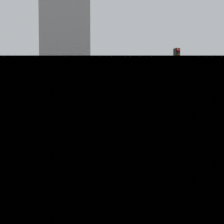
% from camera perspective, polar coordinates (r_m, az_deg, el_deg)
% --- Properties ---
extents(car_grey_near_kerb, '(1.83, 3.87, 1.35)m').
position_cam_1_polar(car_grey_near_kerb, '(14.68, 5.70, -0.57)').
color(car_grey_near_kerb, slate).
rests_on(car_grey_near_kerb, ground).
extents(traffic_light, '(0.26, 0.39, 4.20)m').
position_cam_1_polar(traffic_light, '(12.52, 16.22, 9.64)').
color(traffic_light, black).
rests_on(traffic_light, sidewalk_strip).
extents(street_tree_near, '(2.14, 2.14, 4.47)m').
position_cam_1_polar(street_tree_near, '(16.79, 18.39, 8.55)').
color(street_tree_near, '#4C3823').
rests_on(street_tree_near, ground).
extents(distant_tower, '(10.39, 8.39, 22.33)m').
position_cam_1_polar(distant_tower, '(48.78, -11.71, 13.59)').
color(distant_tower, '#9E9993').
rests_on(distant_tower, ground).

